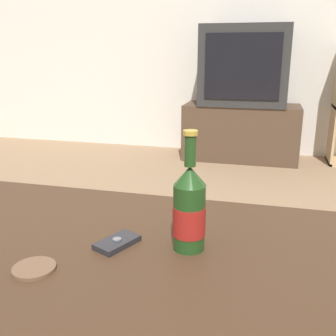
{
  "coord_description": "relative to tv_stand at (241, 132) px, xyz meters",
  "views": [
    {
      "loc": [
        0.36,
        -0.72,
        0.93
      ],
      "look_at": [
        0.07,
        0.4,
        0.58
      ],
      "focal_mm": 42.0,
      "sensor_mm": 36.0,
      "label": 1
    }
  ],
  "objects": [
    {
      "name": "tv_stand",
      "position": [
        0.0,
        0.0,
        0.0
      ],
      "size": [
        0.98,
        0.42,
        0.48
      ],
      "color": "#4C3828",
      "rests_on": "ground_plane"
    },
    {
      "name": "beer_bottle",
      "position": [
        0.07,
        -2.64,
        0.34
      ],
      "size": [
        0.08,
        0.08,
        0.28
      ],
      "color": "#1E4219",
      "rests_on": "coffee_table"
    },
    {
      "name": "coaster",
      "position": [
        -0.23,
        -2.82,
        0.25
      ],
      "size": [
        0.09,
        0.09,
        0.01
      ],
      "color": "brown",
      "rests_on": "coffee_table"
    },
    {
      "name": "cell_phone",
      "position": [
        -0.1,
        -2.67,
        0.25
      ],
      "size": [
        0.1,
        0.12,
        0.02
      ],
      "rotation": [
        0.0,
        0.0,
        -0.42
      ],
      "color": "#232328",
      "rests_on": "coffee_table"
    },
    {
      "name": "coffee_table",
      "position": [
        -0.14,
        -2.74,
        0.18
      ],
      "size": [
        1.25,
        0.84,
        0.48
      ],
      "color": "#422B1C",
      "rests_on": "ground_plane"
    },
    {
      "name": "back_wall",
      "position": [
        -0.14,
        0.29,
        1.06
      ],
      "size": [
        8.0,
        0.05,
        2.6
      ],
      "color": "silver",
      "rests_on": "ground_plane"
    },
    {
      "name": "television",
      "position": [
        0.0,
        -0.0,
        0.57
      ],
      "size": [
        0.72,
        0.46,
        0.65
      ],
      "color": "#2D2D2D",
      "rests_on": "tv_stand"
    }
  ]
}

